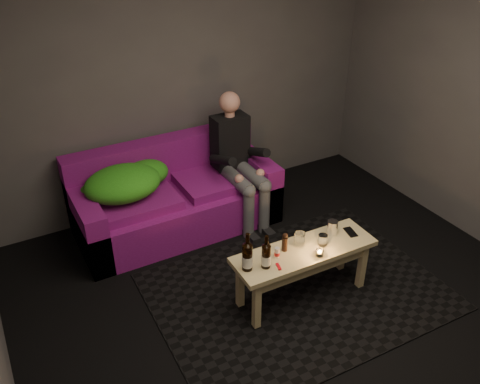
% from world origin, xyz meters
% --- Properties ---
extents(floor, '(4.50, 4.50, 0.00)m').
position_xyz_m(floor, '(0.00, 0.00, 0.00)').
color(floor, black).
rests_on(floor, ground).
extents(room, '(4.50, 4.50, 4.50)m').
position_xyz_m(room, '(0.00, 0.47, 1.64)').
color(room, silver).
rests_on(room, ground).
extents(rug, '(2.29, 1.69, 0.01)m').
position_xyz_m(rug, '(0.13, 0.44, 0.01)').
color(rug, black).
rests_on(rug, floor).
extents(sofa, '(1.85, 0.83, 0.79)m').
position_xyz_m(sofa, '(-0.34, 1.81, 0.29)').
color(sofa, '#7A1066').
rests_on(sofa, floor).
extents(green_blanket, '(0.81, 0.55, 0.28)m').
position_xyz_m(green_blanket, '(-0.78, 1.81, 0.60)').
color(green_blanket, '#298618').
rests_on(green_blanket, sofa).
extents(person, '(0.33, 0.77, 1.23)m').
position_xyz_m(person, '(0.26, 1.66, 0.64)').
color(person, black).
rests_on(person, sofa).
extents(coffee_table, '(1.14, 0.39, 0.46)m').
position_xyz_m(coffee_table, '(0.13, 0.39, 0.38)').
color(coffee_table, tan).
rests_on(coffee_table, rug).
extents(beer_bottle_a, '(0.08, 0.08, 0.31)m').
position_xyz_m(beer_bottle_a, '(-0.36, 0.40, 0.57)').
color(beer_bottle_a, black).
rests_on(beer_bottle_a, coffee_table).
extents(beer_bottle_b, '(0.07, 0.07, 0.27)m').
position_xyz_m(beer_bottle_b, '(-0.23, 0.36, 0.56)').
color(beer_bottle_b, black).
rests_on(beer_bottle_b, coffee_table).
extents(salt_shaker, '(0.05, 0.05, 0.08)m').
position_xyz_m(salt_shaker, '(-0.10, 0.42, 0.50)').
color(salt_shaker, silver).
rests_on(salt_shaker, coffee_table).
extents(pepper_mill, '(0.05, 0.05, 0.12)m').
position_xyz_m(pepper_mill, '(-0.01, 0.46, 0.52)').
color(pepper_mill, black).
rests_on(pepper_mill, coffee_table).
extents(tumbler_back, '(0.09, 0.09, 0.10)m').
position_xyz_m(tumbler_back, '(0.13, 0.47, 0.51)').
color(tumbler_back, white).
rests_on(tumbler_back, coffee_table).
extents(tealight, '(0.06, 0.06, 0.04)m').
position_xyz_m(tealight, '(0.18, 0.28, 0.48)').
color(tealight, white).
rests_on(tealight, coffee_table).
extents(tumbler_front, '(0.07, 0.07, 0.09)m').
position_xyz_m(tumbler_front, '(0.28, 0.37, 0.51)').
color(tumbler_front, white).
rests_on(tumbler_front, coffee_table).
extents(steel_cup, '(0.10, 0.10, 0.11)m').
position_xyz_m(steel_cup, '(0.44, 0.46, 0.52)').
color(steel_cup, silver).
rests_on(steel_cup, coffee_table).
extents(smartphone, '(0.09, 0.14, 0.01)m').
position_xyz_m(smartphone, '(0.57, 0.40, 0.47)').
color(smartphone, black).
rests_on(smartphone, coffee_table).
extents(red_lighter, '(0.04, 0.08, 0.01)m').
position_xyz_m(red_lighter, '(-0.16, 0.31, 0.47)').
color(red_lighter, red).
rests_on(red_lighter, coffee_table).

